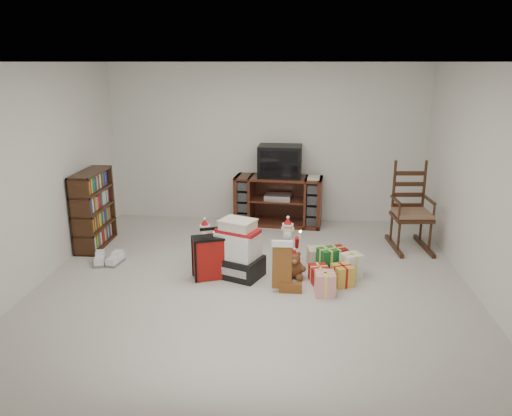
{
  "coord_description": "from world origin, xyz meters",
  "views": [
    {
      "loc": [
        0.47,
        -5.38,
        2.5
      ],
      "look_at": [
        -0.02,
        0.6,
        0.74
      ],
      "focal_mm": 35.0,
      "sensor_mm": 36.0,
      "label": 1
    }
  ],
  "objects_px": {
    "gift_pile": "(238,252)",
    "mrs_claus_figurine": "(205,247)",
    "santa_figurine": "(287,248)",
    "sneaker_pair": "(108,260)",
    "tv_stand": "(278,201)",
    "bookshelf": "(94,210)",
    "teddy_bear": "(294,266)",
    "crt_television": "(280,161)",
    "red_suitcase": "(211,257)",
    "gift_cluster": "(332,267)",
    "rocking_chair": "(410,217)"
  },
  "relations": [
    {
      "from": "gift_cluster",
      "to": "bookshelf",
      "type": "bearing_deg",
      "value": 165.86
    },
    {
      "from": "bookshelf",
      "to": "sneaker_pair",
      "type": "distance_m",
      "value": 0.89
    },
    {
      "from": "gift_cluster",
      "to": "red_suitcase",
      "type": "bearing_deg",
      "value": -174.22
    },
    {
      "from": "red_suitcase",
      "to": "sneaker_pair",
      "type": "xyz_separation_m",
      "value": [
        -1.4,
        0.32,
        -0.21
      ]
    },
    {
      "from": "gift_pile",
      "to": "gift_cluster",
      "type": "xyz_separation_m",
      "value": [
        1.13,
        0.06,
        -0.18
      ]
    },
    {
      "from": "rocking_chair",
      "to": "gift_pile",
      "type": "distance_m",
      "value": 2.57
    },
    {
      "from": "rocking_chair",
      "to": "crt_television",
      "type": "bearing_deg",
      "value": 149.4
    },
    {
      "from": "red_suitcase",
      "to": "mrs_claus_figurine",
      "type": "distance_m",
      "value": 0.45
    },
    {
      "from": "crt_television",
      "to": "tv_stand",
      "type": "bearing_deg",
      "value": -115.75
    },
    {
      "from": "sneaker_pair",
      "to": "gift_cluster",
      "type": "distance_m",
      "value": 2.86
    },
    {
      "from": "mrs_claus_figurine",
      "to": "gift_cluster",
      "type": "relative_size",
      "value": 0.58
    },
    {
      "from": "teddy_bear",
      "to": "sneaker_pair",
      "type": "distance_m",
      "value": 2.41
    },
    {
      "from": "teddy_bear",
      "to": "sneaker_pair",
      "type": "xyz_separation_m",
      "value": [
        -2.39,
        0.23,
        -0.09
      ]
    },
    {
      "from": "gift_pile",
      "to": "gift_cluster",
      "type": "height_order",
      "value": "gift_pile"
    },
    {
      "from": "gift_cluster",
      "to": "santa_figurine",
      "type": "bearing_deg",
      "value": 152.71
    },
    {
      "from": "teddy_bear",
      "to": "mrs_claus_figurine",
      "type": "bearing_deg",
      "value": 163.55
    },
    {
      "from": "gift_pile",
      "to": "santa_figurine",
      "type": "bearing_deg",
      "value": 54.26
    },
    {
      "from": "tv_stand",
      "to": "gift_pile",
      "type": "height_order",
      "value": "tv_stand"
    },
    {
      "from": "red_suitcase",
      "to": "mrs_claus_figurine",
      "type": "height_order",
      "value": "red_suitcase"
    },
    {
      "from": "tv_stand",
      "to": "rocking_chair",
      "type": "relative_size",
      "value": 1.12
    },
    {
      "from": "teddy_bear",
      "to": "santa_figurine",
      "type": "relative_size",
      "value": 0.5
    },
    {
      "from": "santa_figurine",
      "to": "bookshelf",
      "type": "bearing_deg",
      "value": 168.78
    },
    {
      "from": "santa_figurine",
      "to": "sneaker_pair",
      "type": "xyz_separation_m",
      "value": [
        -2.3,
        -0.11,
        -0.2
      ]
    },
    {
      "from": "bookshelf",
      "to": "rocking_chair",
      "type": "xyz_separation_m",
      "value": [
        4.39,
        0.32,
        -0.09
      ]
    },
    {
      "from": "tv_stand",
      "to": "teddy_bear",
      "type": "distance_m",
      "value": 2.08
    },
    {
      "from": "santa_figurine",
      "to": "crt_television",
      "type": "height_order",
      "value": "crt_television"
    },
    {
      "from": "mrs_claus_figurine",
      "to": "sneaker_pair",
      "type": "relative_size",
      "value": 1.57
    },
    {
      "from": "tv_stand",
      "to": "rocking_chair",
      "type": "xyz_separation_m",
      "value": [
        1.86,
        -0.86,
        0.04
      ]
    },
    {
      "from": "bookshelf",
      "to": "santa_figurine",
      "type": "relative_size",
      "value": 1.64
    },
    {
      "from": "santa_figurine",
      "to": "mrs_claus_figurine",
      "type": "xyz_separation_m",
      "value": [
        -1.04,
        -0.0,
        -0.02
      ]
    },
    {
      "from": "tv_stand",
      "to": "red_suitcase",
      "type": "xyz_separation_m",
      "value": [
        -0.72,
        -2.14,
        -0.12
      ]
    },
    {
      "from": "gift_cluster",
      "to": "mrs_claus_figurine",
      "type": "bearing_deg",
      "value": 170.02
    },
    {
      "from": "tv_stand",
      "to": "mrs_claus_figurine",
      "type": "height_order",
      "value": "tv_stand"
    },
    {
      "from": "santa_figurine",
      "to": "crt_television",
      "type": "xyz_separation_m",
      "value": [
        -0.16,
        1.74,
        0.77
      ]
    },
    {
      "from": "teddy_bear",
      "to": "crt_television",
      "type": "height_order",
      "value": "crt_television"
    },
    {
      "from": "red_suitcase",
      "to": "teddy_bear",
      "type": "bearing_deg",
      "value": -15.0
    },
    {
      "from": "tv_stand",
      "to": "bookshelf",
      "type": "height_order",
      "value": "bookshelf"
    },
    {
      "from": "santa_figurine",
      "to": "mrs_claus_figurine",
      "type": "relative_size",
      "value": 1.07
    },
    {
      "from": "bookshelf",
      "to": "gift_pile",
      "type": "distance_m",
      "value": 2.31
    },
    {
      "from": "rocking_chair",
      "to": "gift_pile",
      "type": "xyz_separation_m",
      "value": [
        -2.27,
        -1.2,
        -0.12
      ]
    },
    {
      "from": "bookshelf",
      "to": "mrs_claus_figurine",
      "type": "bearing_deg",
      "value": -17.99
    },
    {
      "from": "tv_stand",
      "to": "teddy_bear",
      "type": "bearing_deg",
      "value": -76.72
    },
    {
      "from": "gift_pile",
      "to": "teddy_bear",
      "type": "distance_m",
      "value": 0.69
    },
    {
      "from": "gift_pile",
      "to": "red_suitcase",
      "type": "bearing_deg",
      "value": -141.67
    },
    {
      "from": "sneaker_pair",
      "to": "gift_cluster",
      "type": "height_order",
      "value": "gift_cluster"
    },
    {
      "from": "crt_television",
      "to": "santa_figurine",
      "type": "bearing_deg",
      "value": -82.42
    },
    {
      "from": "tv_stand",
      "to": "bookshelf",
      "type": "xyz_separation_m",
      "value": [
        -2.53,
        -1.17,
        0.13
      ]
    },
    {
      "from": "santa_figurine",
      "to": "sneaker_pair",
      "type": "height_order",
      "value": "santa_figurine"
    },
    {
      "from": "gift_pile",
      "to": "mrs_claus_figurine",
      "type": "bearing_deg",
      "value": 166.83
    },
    {
      "from": "tv_stand",
      "to": "rocking_chair",
      "type": "height_order",
      "value": "rocking_chair"
    }
  ]
}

